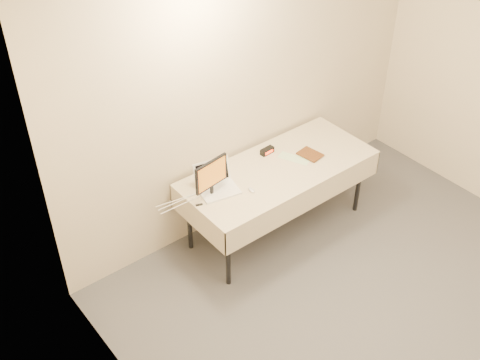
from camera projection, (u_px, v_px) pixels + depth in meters
back_wall at (248, 90)px, 5.43m from camera, size 4.00×0.10×2.70m
table at (279, 173)px, 5.56m from camera, size 1.86×0.81×0.74m
laptop at (216, 183)px, 5.24m from camera, size 0.39×0.36×0.23m
monitor at (211, 176)px, 5.07m from camera, size 0.35×0.14×0.36m
book at (305, 149)px, 5.56m from camera, size 0.16×0.04×0.22m
alarm_clock at (267, 151)px, 5.68m from camera, size 0.14×0.07×0.06m
clicker at (251, 190)px, 5.24m from camera, size 0.05×0.09×0.02m
paper_form at (294, 158)px, 5.64m from camera, size 0.23×0.32×0.00m
usb_dongle at (199, 205)px, 5.09m from camera, size 0.06×0.04×0.01m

